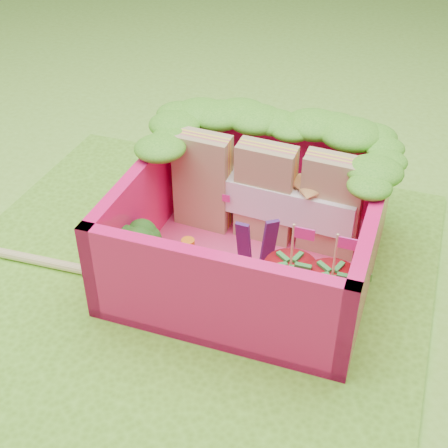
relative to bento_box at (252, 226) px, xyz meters
name	(u,v)px	position (x,y,z in m)	size (l,w,h in m)	color
ground	(184,282)	(-0.31, -0.22, -0.31)	(14.00, 14.00, 0.00)	#7EBF35
placemat	(184,280)	(-0.31, -0.22, -0.29)	(2.60, 2.60, 0.03)	#62A926
bento_floor	(251,262)	(0.00, 0.00, -0.25)	(1.30, 1.30, 0.05)	#ED3C74
bento_box	(252,226)	(0.00, 0.00, 0.00)	(1.30, 1.30, 0.55)	#FF1566
lettuce_ruffle	(279,130)	(0.00, 0.48, 0.33)	(1.43, 0.77, 0.11)	#288618
sandwich_stack	(266,194)	(0.01, 0.24, 0.06)	(1.07, 0.24, 0.58)	tan
broccoli	(138,249)	(-0.51, -0.33, -0.04)	(0.31, 0.31, 0.26)	#679347
carrot_sticks	(178,263)	(-0.30, -0.30, -0.10)	(0.16, 0.14, 0.26)	orange
purple_wedges	(256,248)	(0.07, -0.13, -0.04)	(0.18, 0.11, 0.38)	#3C1854
strawberry_left	(289,284)	(0.28, -0.29, -0.09)	(0.26, 0.26, 0.50)	red
strawberry_right	(330,295)	(0.49, -0.30, -0.09)	(0.26, 0.26, 0.50)	red
snap_peas	(302,290)	(0.33, -0.18, -0.20)	(0.61, 0.59, 0.05)	#4EA032
chopsticks	(10,254)	(-1.30, -0.38, -0.25)	(2.45, 0.17, 0.05)	tan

